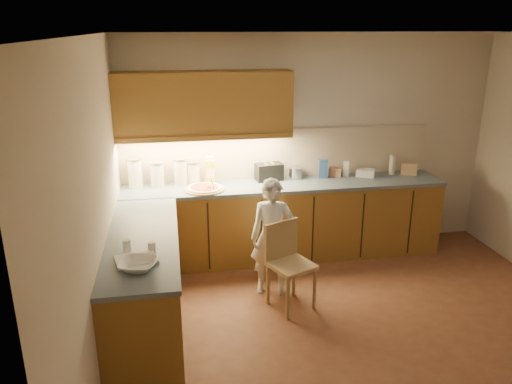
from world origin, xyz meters
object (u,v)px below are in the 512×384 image
(pizza_on_board, at_px, (205,188))
(wooden_chair, at_px, (287,259))
(oil_jug, at_px, (210,171))
(child, at_px, (272,237))
(toaster, at_px, (269,172))

(pizza_on_board, distance_m, wooden_chair, 1.31)
(pizza_on_board, relative_size, oil_jug, 1.35)
(wooden_chair, bearing_deg, oil_jug, 93.72)
(pizza_on_board, bearing_deg, child, -49.61)
(pizza_on_board, height_order, wooden_chair, pizza_on_board)
(child, bearing_deg, pizza_on_board, 142.96)
(child, bearing_deg, toaster, 93.46)
(child, xyz_separation_m, toaster, (0.16, 0.99, 0.41))
(wooden_chair, distance_m, toaster, 1.36)
(child, relative_size, toaster, 3.66)
(wooden_chair, relative_size, oil_jug, 2.61)
(pizza_on_board, xyz_separation_m, wooden_chair, (0.72, -1.00, -0.44))
(child, xyz_separation_m, oil_jug, (-0.54, 0.96, 0.46))
(toaster, bearing_deg, pizza_on_board, -170.93)
(pizza_on_board, xyz_separation_m, child, (0.62, -0.73, -0.33))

